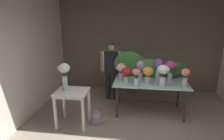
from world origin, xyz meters
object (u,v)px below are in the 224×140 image
at_px(vase_sunset_ranunculus, 148,73).
at_px(vase_coral_hydrangea, 185,76).
at_px(display_table_glass, 150,86).
at_px(florist, 112,66).
at_px(vase_magenta_peonies, 170,68).
at_px(vase_crimson_roses, 126,73).
at_px(vase_violet_stock, 158,67).
at_px(vase_peach_freesia, 121,70).
at_px(vase_white_roses_tall, 64,73).
at_px(vase_lilac_snapdragons, 141,68).
at_px(vase_ivory_anemones, 163,73).
at_px(side_table_white, 72,96).
at_px(watering_can, 96,119).
at_px(vase_rosy_tulips, 136,75).

height_order(vase_sunset_ranunculus, vase_coral_hydrangea, vase_coral_hydrangea).
relative_size(display_table_glass, florist, 1.08).
bearing_deg(display_table_glass, vase_magenta_peonies, 8.23).
distance_m(display_table_glass, florist, 1.23).
bearing_deg(vase_crimson_roses, vase_violet_stock, 23.97).
relative_size(vase_peach_freesia, vase_crimson_roses, 1.10).
bearing_deg(florist, vase_white_roses_tall, -118.13).
bearing_deg(vase_sunset_ranunculus, vase_lilac_snapdragons, 116.14).
bearing_deg(display_table_glass, vase_ivory_anemones, -53.29).
relative_size(vase_ivory_anemones, vase_lilac_snapdragons, 1.08).
bearing_deg(side_table_white, watering_can, 8.20).
xyz_separation_m(vase_lilac_snapdragons, vase_white_roses_tall, (-1.55, -0.96, 0.09)).
distance_m(vase_sunset_ranunculus, vase_lilac_snapdragons, 0.36).
distance_m(vase_lilac_snapdragons, vase_white_roses_tall, 1.82).
bearing_deg(vase_violet_stock, side_table_white, -152.20).
height_order(vase_ivory_anemones, watering_can, vase_ivory_anemones).
height_order(vase_ivory_anemones, vase_lilac_snapdragons, vase_ivory_anemones).
distance_m(display_table_glass, vase_white_roses_tall, 2.02).
bearing_deg(vase_peach_freesia, vase_magenta_peonies, -0.55).
xyz_separation_m(side_table_white, vase_lilac_snapdragons, (1.41, 0.96, 0.41)).
bearing_deg(watering_can, florist, 84.00).
relative_size(vase_violet_stock, vase_rosy_tulips, 1.30).
relative_size(vase_sunset_ranunculus, vase_rosy_tulips, 0.99).
bearing_deg(vase_magenta_peonies, vase_lilac_snapdragons, 172.39).
distance_m(vase_crimson_roses, vase_rosy_tulips, 0.31).
distance_m(display_table_glass, vase_peach_freesia, 0.80).
bearing_deg(vase_ivory_anemones, vase_violet_stock, 96.28).
relative_size(side_table_white, vase_sunset_ranunculus, 1.99).
bearing_deg(side_table_white, vase_ivory_anemones, 14.66).
relative_size(vase_violet_stock, vase_white_roses_tall, 0.90).
bearing_deg(side_table_white, vase_coral_hydrangea, 12.45).
bearing_deg(vase_peach_freesia, display_table_glass, -6.10).
bearing_deg(vase_coral_hydrangea, vase_sunset_ranunculus, 171.28).
relative_size(vase_lilac_snapdragons, watering_can, 1.29).
bearing_deg(vase_white_roses_tall, vase_peach_freesia, 39.23).
bearing_deg(vase_rosy_tulips, vase_sunset_ranunculus, 40.02).
height_order(vase_violet_stock, vase_sunset_ranunculus, vase_violet_stock).
bearing_deg(vase_violet_stock, vase_lilac_snapdragons, -179.23).
bearing_deg(watering_can, vase_peach_freesia, 60.75).
height_order(vase_violet_stock, vase_rosy_tulips, vase_violet_stock).
height_order(vase_magenta_peonies, vase_ivory_anemones, vase_magenta_peonies).
height_order(display_table_glass, vase_white_roses_tall, vase_white_roses_tall).
bearing_deg(display_table_glass, vase_peach_freesia, 173.90).
bearing_deg(vase_magenta_peonies, vase_peach_freesia, 179.45).
bearing_deg(watering_can, vase_coral_hydrangea, 13.55).
xyz_separation_m(vase_magenta_peonies, vase_violet_stock, (-0.27, 0.10, -0.01)).
relative_size(vase_sunset_ranunculus, vase_coral_hydrangea, 0.95).
xyz_separation_m(vase_magenta_peonies, vase_coral_hydrangea, (0.26, -0.35, -0.08)).
height_order(vase_crimson_roses, vase_white_roses_tall, vase_white_roses_tall).
distance_m(vase_sunset_ranunculus, vase_ivory_anemones, 0.35).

